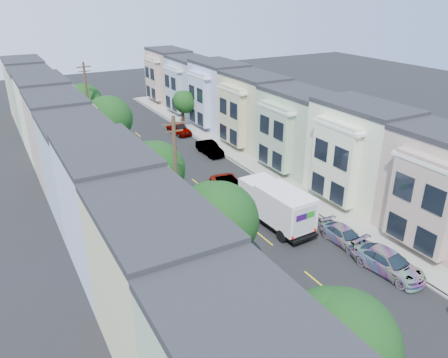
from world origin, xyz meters
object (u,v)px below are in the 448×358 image
(tree_c, at_px, (155,171))
(parked_right_c, at_px, (210,148))
(tree_b, at_px, (218,221))
(parked_right_a, at_px, (389,263))
(tree_e, at_px, (83,103))
(fedex_truck, at_px, (276,204))
(parked_left_d, at_px, (155,193))
(utility_pole_far, at_px, (89,105))
(tree_d, at_px, (108,119))
(lead_sedan, at_px, (230,187))
(parked_right_d, at_px, (179,128))
(utility_pole_near, at_px, (176,185))
(parked_left_c, at_px, (197,237))
(tree_far_r, at_px, (184,102))
(parked_right_b, at_px, (345,236))
(tree_a, at_px, (340,347))
(parked_left_b, at_px, (274,317))

(tree_c, xyz_separation_m, parked_right_c, (11.20, 12.35, -3.93))
(tree_b, xyz_separation_m, parked_right_a, (11.20, -3.54, -4.52))
(tree_e, relative_size, fedex_truck, 1.02)
(tree_b, xyz_separation_m, parked_left_d, (1.40, 14.83, -4.66))
(tree_e, xyz_separation_m, utility_pole_far, (0.00, -3.00, 0.35))
(tree_d, bearing_deg, tree_b, -90.00)
(tree_b, relative_size, tree_d, 0.95)
(tree_e, height_order, lead_sedan, tree_e)
(utility_pole_far, bearing_deg, tree_d, -90.01)
(parked_right_d, bearing_deg, fedex_truck, -101.91)
(parked_right_a, bearing_deg, utility_pole_near, 133.35)
(tree_b, bearing_deg, parked_right_c, 63.88)
(tree_b, distance_m, parked_left_c, 7.61)
(tree_b, relative_size, lead_sedan, 1.42)
(parked_left_c, bearing_deg, tree_far_r, 69.30)
(tree_far_r, distance_m, parked_right_b, 33.68)
(parked_right_a, bearing_deg, parked_left_d, 112.20)
(tree_d, relative_size, lead_sedan, 1.49)
(tree_far_r, height_order, parked_left_d, tree_far_r)
(utility_pole_near, bearing_deg, tree_b, -90.02)
(parked_left_c, height_order, parked_right_a, parked_right_a)
(utility_pole_far, height_order, parked_right_a, utility_pole_far)
(fedex_truck, relative_size, parked_right_b, 1.68)
(tree_a, bearing_deg, fedex_truck, 62.46)
(utility_pole_far, xyz_separation_m, parked_right_d, (11.20, -0.42, -4.38))
(parked_left_b, distance_m, parked_left_d, 18.86)
(tree_b, distance_m, tree_c, 10.51)
(tree_e, distance_m, utility_pole_near, 29.00)
(parked_left_b, bearing_deg, parked_right_c, 75.28)
(tree_b, relative_size, tree_c, 1.09)
(tree_d, xyz_separation_m, parked_left_c, (1.40, -17.46, -4.97))
(tree_c, relative_size, parked_right_a, 1.40)
(utility_pole_near, xyz_separation_m, parked_right_d, (11.20, 25.58, -4.38))
(tree_a, relative_size, lead_sedan, 1.29)
(tree_e, bearing_deg, tree_a, -90.00)
(tree_e, bearing_deg, tree_d, -90.00)
(lead_sedan, bearing_deg, tree_d, 134.40)
(lead_sedan, bearing_deg, parked_left_b, -103.03)
(parked_left_c, bearing_deg, lead_sedan, 46.85)
(utility_pole_near, bearing_deg, lead_sedan, 38.34)
(tree_c, distance_m, tree_d, 12.89)
(parked_left_c, xyz_separation_m, parked_right_a, (9.80, -9.42, 0.09))
(parked_right_b, bearing_deg, tree_d, 117.00)
(tree_b, relative_size, parked_right_d, 1.61)
(lead_sedan, height_order, parked_left_c, lead_sedan)
(parked_right_b, bearing_deg, parked_right_a, -89.28)
(parked_left_c, height_order, parked_right_d, parked_right_d)
(utility_pole_near, xyz_separation_m, parked_left_d, (1.40, 8.71, -4.54))
(parked_left_b, bearing_deg, tree_b, 114.47)
(parked_left_b, bearing_deg, parked_right_d, 79.97)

